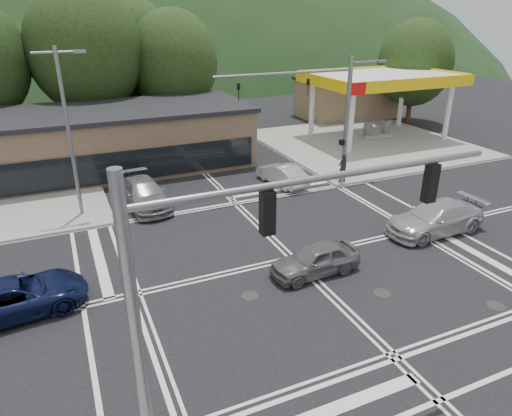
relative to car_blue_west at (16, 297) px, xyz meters
name	(u,v)px	position (x,y,z in m)	size (l,w,h in m)	color
ground	(292,258)	(11.45, -0.50, -0.71)	(120.00, 120.00, 0.00)	black
sidewalk_ne	(364,143)	(26.45, 14.50, -0.64)	(16.00, 16.00, 0.15)	gray
gas_station_canopy	(382,81)	(28.44, 15.49, 4.33)	(12.32, 8.34, 5.75)	silver
convenience_store	(348,99)	(31.45, 24.50, 1.19)	(10.00, 6.00, 3.80)	#846B4F
commercial_row	(76,145)	(3.45, 16.50, 1.29)	(24.00, 8.00, 4.00)	brown
hill_north	(93,65)	(11.45, 89.50, -0.71)	(252.00, 126.00, 140.00)	#1B3317
tree_n_b	(85,49)	(5.45, 23.50, 7.08)	(9.00, 9.00, 12.98)	#382619
tree_n_c	(173,62)	(12.45, 23.50, 5.78)	(7.60, 7.60, 10.87)	#382619
tree_n_e	(129,52)	(9.45, 27.50, 6.43)	(8.40, 8.40, 11.98)	#382619
tree_ne	(415,63)	(35.45, 19.50, 5.13)	(7.20, 7.20, 9.99)	#382619
streetlight_nw	(69,126)	(3.01, 8.50, 4.34)	(2.50, 0.25, 9.00)	slate
signal_mast_ne	(331,106)	(18.40, 7.70, 4.36)	(11.65, 0.30, 8.00)	slate
signal_mast_sw	(217,284)	(5.07, -8.70, 4.40)	(9.14, 0.28, 8.00)	slate
car_blue_west	(16,297)	(0.00, 0.00, 0.00)	(2.37, 5.14, 1.43)	#0C1438
car_grey_center	(315,259)	(11.74, -2.03, -0.03)	(1.61, 4.01, 1.37)	slate
car_silver_east	(435,218)	(19.45, -1.01, 0.08)	(2.22, 5.45, 1.58)	#A3A5AA
car_queue_a	(282,174)	(15.47, 8.50, -0.03)	(1.45, 4.16, 1.37)	#B3B6BB
car_queue_b	(197,143)	(12.45, 17.71, 0.09)	(1.90, 4.72, 1.61)	white
car_northbound	(144,193)	(6.46, 8.50, 0.06)	(2.17, 5.33, 1.55)	slate
pedestrian	(343,168)	(19.16, 7.00, 0.37)	(0.68, 0.45, 1.86)	black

